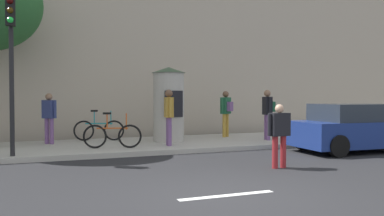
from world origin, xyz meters
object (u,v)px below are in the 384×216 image
object	(u,v)px
bicycle_upright	(99,130)
parked_car_dark	(356,128)
traffic_light	(11,49)
pedestrian_in_light_jacket	(49,114)
pedestrian_with_backpack	(226,109)
poster_column	(169,104)
pedestrian_with_bag	(268,110)
pedestrian_tallest	(279,131)
bicycle_leaning	(112,135)
pedestrian_in_red_top	(169,113)

from	to	relation	value
bicycle_upright	parked_car_dark	xyz separation A→B (m)	(7.24, -4.67, 0.18)
traffic_light	pedestrian_in_light_jacket	world-z (taller)	traffic_light
traffic_light	pedestrian_with_backpack	distance (m)	8.08
traffic_light	poster_column	size ratio (longest dim) A/B	1.60
pedestrian_with_bag	pedestrian_tallest	bearing A→B (deg)	-118.90
pedestrian_in_light_jacket	bicycle_leaning	distance (m)	2.62
pedestrian_with_backpack	pedestrian_with_bag	world-z (taller)	pedestrian_with_bag
pedestrian_tallest	parked_car_dark	size ratio (longest dim) A/B	0.38
pedestrian_in_red_top	pedestrian_with_bag	world-z (taller)	pedestrian_with_bag
bicycle_leaning	pedestrian_in_red_top	bearing A→B (deg)	-0.50
bicycle_leaning	bicycle_upright	size ratio (longest dim) A/B	0.99
bicycle_leaning	pedestrian_tallest	bearing A→B (deg)	-50.85
poster_column	pedestrian_tallest	xyz separation A→B (m)	(1.07, -5.23, -0.56)
pedestrian_tallest	pedestrian_with_backpack	bearing A→B (deg)	75.99
pedestrian_with_backpack	pedestrian_in_light_jacket	bearing A→B (deg)	179.38
parked_car_dark	traffic_light	bearing A→B (deg)	170.63
traffic_light	pedestrian_with_bag	bearing A→B (deg)	7.09
bicycle_upright	parked_car_dark	distance (m)	8.62
pedestrian_in_light_jacket	bicycle_leaning	world-z (taller)	pedestrian_in_light_jacket
pedestrian_in_red_top	pedestrian_with_backpack	bearing A→B (deg)	31.78
traffic_light	pedestrian_tallest	size ratio (longest dim) A/B	2.69
traffic_light	pedestrian_with_bag	distance (m)	8.64
pedestrian_tallest	parked_car_dark	world-z (taller)	pedestrian_tallest
traffic_light	bicycle_leaning	size ratio (longest dim) A/B	2.42
pedestrian_in_red_top	bicycle_upright	size ratio (longest dim) A/B	1.03
poster_column	bicycle_leaning	bearing A→B (deg)	-151.19
traffic_light	pedestrian_with_backpack	xyz separation A→B (m)	(7.47, 2.55, -1.72)
traffic_light	pedestrian_with_bag	world-z (taller)	traffic_light
poster_column	pedestrian_in_red_top	distance (m)	1.31
pedestrian_tallest	pedestrian_in_red_top	bearing A→B (deg)	110.22
traffic_light	poster_column	world-z (taller)	traffic_light
traffic_light	pedestrian_tallest	distance (m)	7.15
bicycle_upright	parked_car_dark	world-z (taller)	parked_car_dark
pedestrian_tallest	pedestrian_in_red_top	distance (m)	4.28
pedestrian_with_backpack	pedestrian_in_red_top	distance (m)	3.44
pedestrian_with_bag	pedestrian_in_light_jacket	bearing A→B (deg)	167.95
pedestrian_tallest	poster_column	bearing A→B (deg)	101.62
poster_column	pedestrian_with_bag	size ratio (longest dim) A/B	1.44
pedestrian_with_backpack	bicycle_upright	distance (m)	4.86
traffic_light	parked_car_dark	size ratio (longest dim) A/B	1.01
pedestrian_with_bag	parked_car_dark	xyz separation A→B (m)	(1.53, -2.68, -0.51)
poster_column	bicycle_upright	bearing A→B (deg)	154.73
pedestrian_with_backpack	pedestrian_tallest	bearing A→B (deg)	-104.01
poster_column	pedestrian_in_red_top	size ratio (longest dim) A/B	1.45
pedestrian_tallest	pedestrian_with_bag	distance (m)	4.93
pedestrian_with_bag	pedestrian_with_backpack	bearing A→B (deg)	121.58
bicycle_upright	parked_car_dark	bearing A→B (deg)	-32.80
pedestrian_in_red_top	bicycle_upright	bearing A→B (deg)	129.07
pedestrian_with_bag	parked_car_dark	distance (m)	3.13
parked_car_dark	poster_column	bearing A→B (deg)	144.15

